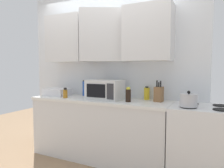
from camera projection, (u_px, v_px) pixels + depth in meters
wall_back_with_cabinets at (106, 54)px, 3.25m from camera, size 2.96×0.60×2.60m
counter_run at (100, 128)px, 3.13m from camera, size 2.09×0.63×0.90m
stove_range at (204, 144)px, 2.49m from camera, size 0.76×0.64×0.91m
kettle at (189, 100)px, 2.39m from camera, size 0.20×0.20×0.18m
microwave at (105, 90)px, 3.02m from camera, size 0.48×0.37×0.28m
dish_rack at (57, 92)px, 3.43m from camera, size 0.38×0.30×0.12m
knife_block at (159, 94)px, 2.81m from camera, size 0.12×0.13×0.29m
bottle_soy_dark at (128, 95)px, 2.80m from camera, size 0.07×0.07×0.20m
bottle_blue_cleaner at (84, 88)px, 3.42m from camera, size 0.05×0.05×0.25m
bottle_yellow_mustard at (147, 93)px, 2.99m from camera, size 0.08×0.08×0.19m
bottle_amber_vinegar at (65, 93)px, 3.17m from camera, size 0.07×0.07×0.15m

